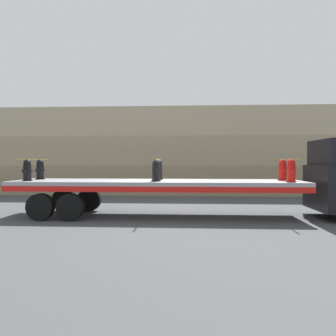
{
  "coord_description": "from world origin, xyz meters",
  "views": [
    {
      "loc": [
        1.15,
        -12.38,
        2.1
      ],
      "look_at": [
        0.4,
        0.0,
        1.85
      ],
      "focal_mm": 35.0,
      "sensor_mm": 36.0,
      "label": 1
    }
  ],
  "objects_px": {
    "fire_hydrant_black_near_0": "(27,170)",
    "fire_hydrant_red_near_2": "(291,171)",
    "fire_hydrant_black_far_0": "(40,170)",
    "flatbed_trailer": "(138,187)",
    "fire_hydrant_black_near_1": "(156,171)",
    "fire_hydrant_red_far_2": "(283,170)",
    "fire_hydrant_black_far_1": "(159,170)"
  },
  "relations": [
    {
      "from": "fire_hydrant_black_near_1",
      "to": "fire_hydrant_red_near_2",
      "type": "relative_size",
      "value": 1.0
    },
    {
      "from": "flatbed_trailer",
      "to": "fire_hydrant_black_far_0",
      "type": "relative_size",
      "value": 13.46
    },
    {
      "from": "fire_hydrant_red_near_2",
      "to": "fire_hydrant_black_far_0",
      "type": "bearing_deg",
      "value": 173.7
    },
    {
      "from": "fire_hydrant_black_near_0",
      "to": "fire_hydrant_black_far_0",
      "type": "bearing_deg",
      "value": 90.0
    },
    {
      "from": "fire_hydrant_black_near_0",
      "to": "flatbed_trailer",
      "type": "bearing_deg",
      "value": 7.47
    },
    {
      "from": "fire_hydrant_red_near_2",
      "to": "fire_hydrant_black_near_1",
      "type": "bearing_deg",
      "value": 180.0
    },
    {
      "from": "fire_hydrant_black_near_0",
      "to": "fire_hydrant_black_far_1",
      "type": "relative_size",
      "value": 1.0
    },
    {
      "from": "fire_hydrant_black_far_1",
      "to": "fire_hydrant_black_far_0",
      "type": "bearing_deg",
      "value": 180.0
    },
    {
      "from": "fire_hydrant_black_near_1",
      "to": "fire_hydrant_black_far_0",
      "type": "bearing_deg",
      "value": 167.55
    },
    {
      "from": "fire_hydrant_black_near_0",
      "to": "fire_hydrant_black_far_0",
      "type": "relative_size",
      "value": 1.0
    },
    {
      "from": "fire_hydrant_black_near_0",
      "to": "fire_hydrant_black_far_1",
      "type": "distance_m",
      "value": 4.94
    },
    {
      "from": "flatbed_trailer",
      "to": "fire_hydrant_black_near_1",
      "type": "xyz_separation_m",
      "value": [
        0.76,
        -0.53,
        0.65
      ]
    },
    {
      "from": "flatbed_trailer",
      "to": "fire_hydrant_black_near_1",
      "type": "distance_m",
      "value": 1.13
    },
    {
      "from": "fire_hydrant_red_near_2",
      "to": "fire_hydrant_red_far_2",
      "type": "distance_m",
      "value": 1.06
    },
    {
      "from": "fire_hydrant_black_far_0",
      "to": "fire_hydrant_red_far_2",
      "type": "distance_m",
      "value": 9.65
    },
    {
      "from": "fire_hydrant_black_near_1",
      "to": "fire_hydrant_red_near_2",
      "type": "distance_m",
      "value": 4.82
    },
    {
      "from": "flatbed_trailer",
      "to": "fire_hydrant_black_far_0",
      "type": "bearing_deg",
      "value": 172.53
    },
    {
      "from": "fire_hydrant_black_far_0",
      "to": "flatbed_trailer",
      "type": "bearing_deg",
      "value": -7.47
    },
    {
      "from": "fire_hydrant_black_near_0",
      "to": "fire_hydrant_red_near_2",
      "type": "bearing_deg",
      "value": 0.0
    },
    {
      "from": "fire_hydrant_black_far_0",
      "to": "fire_hydrant_black_near_1",
      "type": "bearing_deg",
      "value": -12.45
    },
    {
      "from": "flatbed_trailer",
      "to": "fire_hydrant_black_near_0",
      "type": "height_order",
      "value": "fire_hydrant_black_near_0"
    },
    {
      "from": "fire_hydrant_black_near_0",
      "to": "fire_hydrant_black_far_1",
      "type": "bearing_deg",
      "value": 12.45
    },
    {
      "from": "flatbed_trailer",
      "to": "fire_hydrant_red_near_2",
      "type": "xyz_separation_m",
      "value": [
        5.58,
        -0.53,
        0.65
      ]
    },
    {
      "from": "fire_hydrant_black_far_0",
      "to": "fire_hydrant_black_far_1",
      "type": "relative_size",
      "value": 1.0
    },
    {
      "from": "flatbed_trailer",
      "to": "fire_hydrant_red_near_2",
      "type": "relative_size",
      "value": 13.46
    },
    {
      "from": "flatbed_trailer",
      "to": "fire_hydrant_black_near_0",
      "type": "relative_size",
      "value": 13.46
    },
    {
      "from": "fire_hydrant_black_far_0",
      "to": "fire_hydrant_black_far_1",
      "type": "distance_m",
      "value": 4.82
    },
    {
      "from": "flatbed_trailer",
      "to": "fire_hydrant_black_far_1",
      "type": "distance_m",
      "value": 1.13
    },
    {
      "from": "fire_hydrant_black_far_1",
      "to": "fire_hydrant_red_far_2",
      "type": "xyz_separation_m",
      "value": [
        4.82,
        0.0,
        0.0
      ]
    },
    {
      "from": "fire_hydrant_black_near_0",
      "to": "fire_hydrant_red_far_2",
      "type": "relative_size",
      "value": 1.0
    },
    {
      "from": "fire_hydrant_black_far_1",
      "to": "fire_hydrant_red_near_2",
      "type": "relative_size",
      "value": 1.0
    },
    {
      "from": "fire_hydrant_red_near_2",
      "to": "fire_hydrant_red_far_2",
      "type": "height_order",
      "value": "same"
    }
  ]
}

